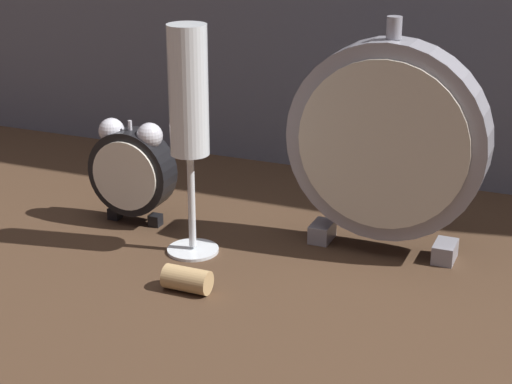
{
  "coord_description": "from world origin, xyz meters",
  "views": [
    {
      "loc": [
        0.3,
        -0.63,
        0.35
      ],
      "look_at": [
        0.0,
        0.08,
        0.06
      ],
      "focal_mm": 60.0,
      "sensor_mm": 36.0,
      "label": 1
    }
  ],
  "objects_px": {
    "alarm_clock_twin_bell": "(132,167)",
    "champagne_flute": "(189,109)",
    "mantel_clock_silver": "(387,142)",
    "wine_cork": "(187,279)"
  },
  "relations": [
    {
      "from": "alarm_clock_twin_bell",
      "to": "wine_cork",
      "type": "bearing_deg",
      "value": -43.86
    },
    {
      "from": "champagne_flute",
      "to": "alarm_clock_twin_bell",
      "type": "bearing_deg",
      "value": 155.09
    },
    {
      "from": "mantel_clock_silver",
      "to": "wine_cork",
      "type": "distance_m",
      "value": 0.22
    },
    {
      "from": "alarm_clock_twin_bell",
      "to": "mantel_clock_silver",
      "type": "relative_size",
      "value": 0.49
    },
    {
      "from": "alarm_clock_twin_bell",
      "to": "champagne_flute",
      "type": "bearing_deg",
      "value": -24.91
    },
    {
      "from": "mantel_clock_silver",
      "to": "wine_cork",
      "type": "xyz_separation_m",
      "value": [
        -0.14,
        -0.15,
        -0.1
      ]
    },
    {
      "from": "mantel_clock_silver",
      "to": "alarm_clock_twin_bell",
      "type": "bearing_deg",
      "value": -172.98
    },
    {
      "from": "alarm_clock_twin_bell",
      "to": "mantel_clock_silver",
      "type": "xyz_separation_m",
      "value": [
        0.26,
        0.03,
        0.05
      ]
    },
    {
      "from": "mantel_clock_silver",
      "to": "champagne_flute",
      "type": "bearing_deg",
      "value": -156.47
    },
    {
      "from": "champagne_flute",
      "to": "mantel_clock_silver",
      "type": "bearing_deg",
      "value": 23.53
    }
  ]
}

